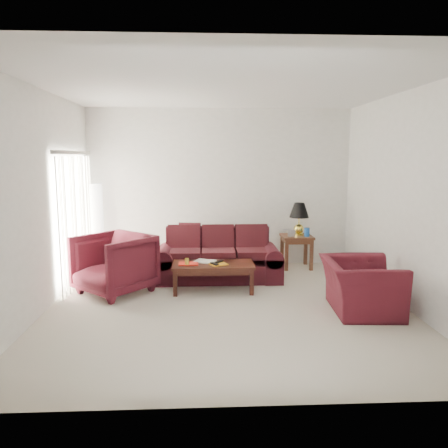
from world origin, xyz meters
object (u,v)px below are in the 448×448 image
sofa (218,255)px  armchair_right (361,286)px  coffee_table (213,277)px  floor_lamp (97,227)px  armchair_left (114,264)px  end_table (296,251)px

sofa → armchair_right: bearing=-45.1°
armchair_right → coffee_table: 2.24m
floor_lamp → armchair_left: (0.59, -1.48, -0.35)m
floor_lamp → armchair_right: (4.10, -2.48, -0.46)m
sofa → floor_lamp: size_ratio=1.31×
end_table → coffee_table: bearing=-139.6°
floor_lamp → armchair_left: floor_lamp is taller
armchair_left → coffee_table: size_ratio=0.80×
end_table → armchair_left: bearing=-155.6°
floor_lamp → armchair_left: size_ratio=1.60×
sofa → end_table: size_ratio=3.42×
sofa → coffee_table: size_ratio=1.68×
end_table → armchair_right: bearing=-81.5°
end_table → coffee_table: size_ratio=0.49×
floor_lamp → sofa: bearing=-20.1°
sofa → armchair_left: (-1.63, -0.67, 0.03)m
sofa → coffee_table: sofa is taller
coffee_table → floor_lamp: bearing=130.9°
sofa → armchair_right: size_ratio=1.95×
sofa → armchair_left: armchair_left is taller
floor_lamp → end_table: bearing=-0.9°
armchair_left → armchair_right: bearing=25.3°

